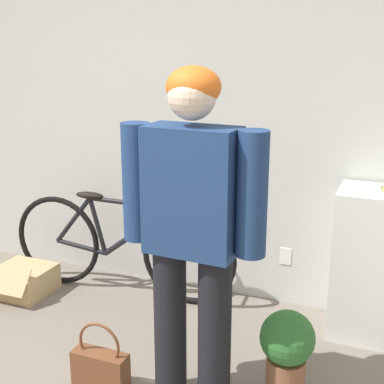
# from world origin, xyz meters

# --- Properties ---
(wall_back) EXTENTS (8.00, 0.07, 2.60)m
(wall_back) POSITION_xyz_m (0.00, 2.27, 1.30)
(wall_back) COLOR silver
(wall_back) RESTS_ON ground_plane
(person) EXTENTS (0.72, 0.25, 1.70)m
(person) POSITION_xyz_m (0.34, 1.02, 0.97)
(person) COLOR black
(person) RESTS_ON ground_plane
(bicycle) EXTENTS (1.74, 0.46, 0.76)m
(bicycle) POSITION_xyz_m (-0.60, 1.94, 0.37)
(bicycle) COLOR black
(bicycle) RESTS_ON ground_plane
(handbag) EXTENTS (0.31, 0.11, 0.39)m
(handbag) POSITION_xyz_m (-0.14, 0.91, 0.12)
(handbag) COLOR brown
(handbag) RESTS_ON ground_plane
(cardboard_box) EXTENTS (0.40, 0.44, 0.27)m
(cardboard_box) POSITION_xyz_m (-1.27, 1.67, 0.10)
(cardboard_box) COLOR tan
(cardboard_box) RESTS_ON ground_plane
(potted_plant) EXTENTS (0.29, 0.29, 0.48)m
(potted_plant) POSITION_xyz_m (0.79, 1.22, 0.27)
(potted_plant) COLOR brown
(potted_plant) RESTS_ON ground_plane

